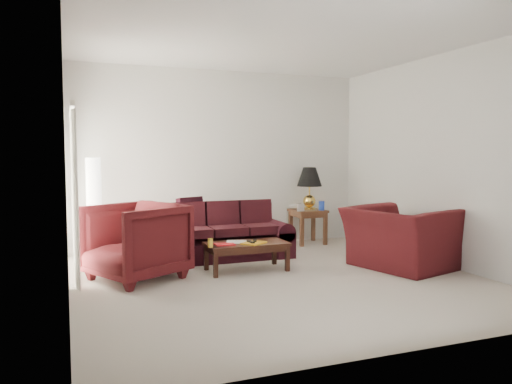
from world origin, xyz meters
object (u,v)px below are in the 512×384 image
armchair_left (135,242)px  floor_lamp (94,208)px  end_table (308,227)px  armchair_right (399,238)px  sofa (226,232)px  coffee_table (247,257)px

armchair_left → floor_lamp: bearing=167.2°
end_table → armchair_right: size_ratio=0.47×
sofa → armchair_left: 1.67m
floor_lamp → coffee_table: floor_lamp is taller
end_table → coffee_table: 2.31m
sofa → floor_lamp: (-1.87, 0.62, 0.37)m
coffee_table → floor_lamp: bearing=164.1°
armchair_left → coffee_table: (1.47, -0.04, -0.29)m
sofa → floor_lamp: floor_lamp is taller
floor_lamp → coffee_table: 2.48m
sofa → end_table: 1.86m
end_table → armchair_left: size_ratio=0.57×
armchair_left → coffee_table: armchair_left is taller
armchair_right → coffee_table: armchair_right is taller
floor_lamp → coffee_table: (1.89, -1.49, -0.58)m
sofa → coffee_table: (0.02, -0.87, -0.21)m
end_table → armchair_left: armchair_left is taller
end_table → coffee_table: bearing=-137.8°
sofa → floor_lamp: size_ratio=1.27×
end_table → floor_lamp: floor_lamp is taller
armchair_right → floor_lamp: bearing=46.7°
end_table → armchair_left: bearing=-154.6°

